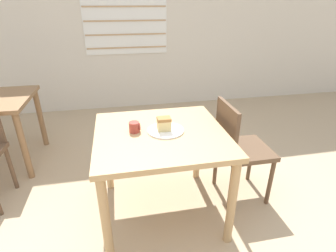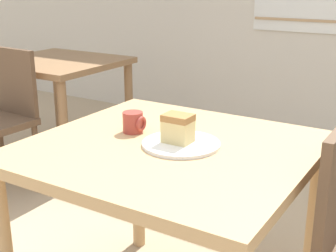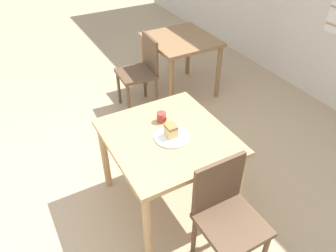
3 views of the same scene
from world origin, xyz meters
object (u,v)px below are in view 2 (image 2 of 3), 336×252
dining_table_far (58,77)px  dining_table_near (169,173)px  plate (181,144)px  cake_slice (178,128)px  coffee_mug (134,122)px

dining_table_far → dining_table_near: bearing=-33.9°
plate → dining_table_near: bearing=-163.8°
dining_table_near → cake_slice: size_ratio=9.66×
dining_table_near → dining_table_far: size_ratio=1.15×
plate → coffee_mug: 0.23m
dining_table_near → dining_table_far: same height
dining_table_near → plate: 0.12m
plate → dining_table_far: bearing=147.1°
dining_table_near → cake_slice: cake_slice is taller
dining_table_far → coffee_mug: coffee_mug is taller
dining_table_near → plate: plate is taller
cake_slice → coffee_mug: (-0.21, 0.03, -0.02)m
dining_table_far → coffee_mug: (1.38, -1.00, 0.16)m
dining_table_near → plate: (0.04, 0.01, 0.11)m
dining_table_far → plate: (1.60, -1.04, 0.13)m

